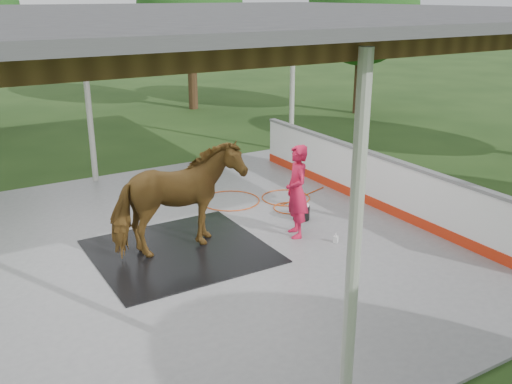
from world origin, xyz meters
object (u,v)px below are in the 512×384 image
dasher_board (374,181)px  handler (297,191)px  horse (178,200)px  wash_bucket (301,212)px

dasher_board → handler: (-2.32, -0.50, 0.32)m
horse → handler: bearing=-103.7°
horse → wash_bucket: (2.70, 0.16, -0.81)m
dasher_board → wash_bucket: (-1.78, 0.10, -0.38)m
horse → handler: horse is taller
wash_bucket → dasher_board: bearing=-3.3°
dasher_board → handler: 2.40m
dasher_board → horse: 4.49m
dasher_board → handler: handler is taller
wash_bucket → handler: bearing=-132.5°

